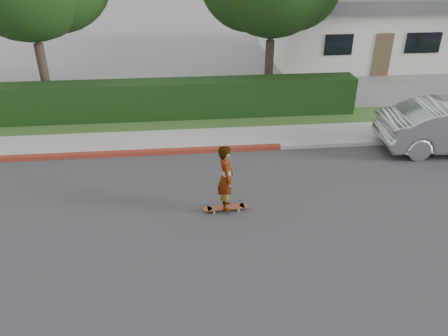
{
  "coord_description": "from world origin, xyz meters",
  "views": [
    {
      "loc": [
        -2.18,
        -8.83,
        6.38
      ],
      "look_at": [
        -1.19,
        1.09,
        1.0
      ],
      "focal_mm": 35.0,
      "sensor_mm": 36.0,
      "label": 1
    }
  ],
  "objects": [
    {
      "name": "hedge",
      "position": [
        -3.0,
        7.2,
        0.75
      ],
      "size": [
        15.0,
        1.0,
        1.5
      ],
      "primitive_type": "cube",
      "color": "black",
      "rests_on": "ground"
    },
    {
      "name": "sidewalk_far",
      "position": [
        0.0,
        5.0,
        0.06
      ],
      "size": [
        60.0,
        1.6,
        0.12
      ],
      "primitive_type": "cube",
      "color": "gray",
      "rests_on": "ground"
    },
    {
      "name": "house",
      "position": [
        8.0,
        16.0,
        2.1
      ],
      "size": [
        10.6,
        8.6,
        4.3
      ],
      "color": "beige",
      "rests_on": "ground"
    },
    {
      "name": "skateboarder",
      "position": [
        -1.19,
        0.59,
        0.99
      ],
      "size": [
        0.43,
        0.64,
        1.74
      ],
      "primitive_type": "imported",
      "rotation": [
        0.0,
        0.0,
        1.59
      ],
      "color": "white",
      "rests_on": "skateboard"
    },
    {
      "name": "curb_red_section",
      "position": [
        -5.0,
        4.1,
        0.08
      ],
      "size": [
        12.0,
        0.21,
        0.15
      ],
      "primitive_type": "cube",
      "color": "maroon",
      "rests_on": "ground"
    },
    {
      "name": "ground",
      "position": [
        0.0,
        0.0,
        0.0
      ],
      "size": [
        120.0,
        120.0,
        0.0
      ],
      "primitive_type": "plane",
      "color": "slate",
      "rests_on": "ground"
    },
    {
      "name": "skateboard",
      "position": [
        -1.19,
        0.59,
        0.1
      ],
      "size": [
        1.21,
        0.31,
        0.11
      ],
      "rotation": [
        0.0,
        0.0,
        0.07
      ],
      "color": "#BA8533",
      "rests_on": "ground"
    },
    {
      "name": "curb_far",
      "position": [
        0.0,
        4.1,
        0.07
      ],
      "size": [
        60.0,
        0.2,
        0.15
      ],
      "primitive_type": "cube",
      "color": "#9E9E99",
      "rests_on": "ground"
    },
    {
      "name": "planting_strip",
      "position": [
        0.0,
        6.6,
        0.05
      ],
      "size": [
        60.0,
        1.6,
        0.1
      ],
      "primitive_type": "cube",
      "color": "#2D4C1E",
      "rests_on": "ground"
    },
    {
      "name": "road",
      "position": [
        0.0,
        0.0,
        0.01
      ],
      "size": [
        60.0,
        8.0,
        0.01
      ],
      "primitive_type": "cube",
      "color": "#2D2D30",
      "rests_on": "ground"
    }
  ]
}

